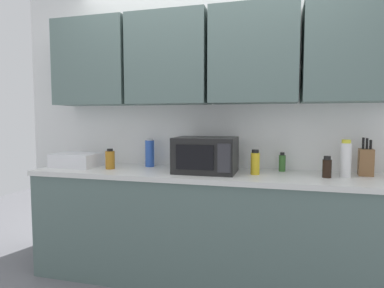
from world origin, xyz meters
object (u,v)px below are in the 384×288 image
Objects in this scene: bottle_yellow_mustard at (255,163)px; bottle_amber_vinegar at (110,160)px; microwave at (206,155)px; dish_rack at (77,160)px; bottle_soy_dark at (327,168)px; bottle_blue_cleaner at (150,153)px; bottle_white_jar at (346,159)px; bottle_green_oil at (282,163)px; knife_block at (366,162)px.

bottle_amber_vinegar is at bearing -178.18° from bottle_yellow_mustard.
microwave is 1.18m from dish_rack.
bottle_blue_cleaner is (-1.45, 0.18, 0.05)m from bottle_soy_dark.
dish_rack is 2.41× the size of bottle_soy_dark.
bottle_amber_vinegar is 1.73m from bottle_soy_dark.
bottle_white_jar is 1.78× the size of bottle_green_oil.
dish_rack is 2.46× the size of bottle_green_oil.
bottle_yellow_mustard reaches higher than bottle_soy_dark.
bottle_green_oil is 0.81× the size of bottle_yellow_mustard.
dish_rack is 2.21× the size of bottle_amber_vinegar.
bottle_yellow_mustard is at bearing -175.42° from bottle_white_jar.
bottle_green_oil is 0.90× the size of bottle_amber_vinegar.
bottle_yellow_mustard is at bearing -134.73° from bottle_green_oil.
bottle_white_jar is 1.59m from bottle_blue_cleaner.
bottle_white_jar is at bearing 2.94° from microwave.
knife_block reaches higher than bottle_white_jar.
microwave is at bearing 2.58° from bottle_amber_vinegar.
bottle_yellow_mustard is at bearing -10.53° from bottle_blue_cleaner.
dish_rack is 1.52× the size of bottle_blue_cleaner.
knife_block reaches higher than microwave.
bottle_green_oil is 0.62× the size of bottle_blue_cleaner.
knife_block is at bearing 8.03° from microwave.
knife_block is at bearing 35.50° from bottle_white_jar.
bottle_white_jar reaches higher than dish_rack.
bottle_amber_vinegar is (-0.83, -0.04, -0.06)m from microwave.
dish_rack is (-1.18, 0.00, -0.08)m from microwave.
bottle_white_jar reaches higher than bottle_amber_vinegar.
knife_block is 1.04× the size of bottle_white_jar.
dish_rack is at bearing -176.02° from knife_block.
dish_rack is 2.08m from bottle_soy_dark.
dish_rack is 1.33× the size of knife_block.
bottle_yellow_mustard is (0.94, -0.17, -0.03)m from bottle_blue_cleaner.
bottle_green_oil reaches higher than dish_rack.
bottle_blue_cleaner is (-1.14, -0.03, 0.05)m from bottle_green_oil.
knife_block is 1.82× the size of bottle_soy_dark.
bottle_white_jar is (1.03, 0.05, -0.01)m from microwave.
bottle_yellow_mustard is at bearing 1.82° from bottle_amber_vinegar.
bottle_white_jar is 0.16m from bottle_soy_dark.
bottle_green_oil is at bearing 45.27° from bottle_yellow_mustard.
microwave reaches higher than bottle_blue_cleaner.
bottle_yellow_mustard is (-0.65, -0.05, -0.04)m from bottle_white_jar.
bottle_white_jar is 1.45× the size of bottle_yellow_mustard.
bottle_green_oil is 1.44m from bottle_amber_vinegar.
knife_block is at bearing 3.98° from dish_rack.
bottle_yellow_mustard is (-0.20, -0.20, 0.02)m from bottle_green_oil.
knife_block reaches higher than dish_rack.
microwave is 1.74× the size of bottle_white_jar.
bottle_blue_cleaner is at bearing 179.75° from knife_block.
dish_rack is at bearing 179.83° from bottle_soy_dark.
bottle_amber_vinegar is at bearing -142.23° from bottle_blue_cleaner.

